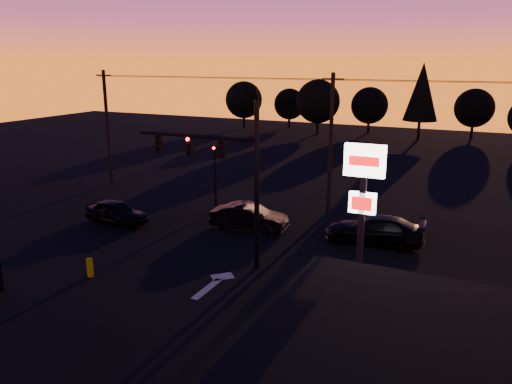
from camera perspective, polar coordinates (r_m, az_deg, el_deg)
ground at (r=21.90m, az=-8.10°, el=-11.69°), size 120.00×120.00×0.00m
lane_arrow at (r=22.93m, az=-4.74°, el=-10.29°), size 1.20×3.10×0.01m
traffic_signal_mast at (r=23.58m, az=-3.46°, el=3.10°), size 6.79×0.52×8.58m
secondary_signal at (r=32.74m, az=-4.72°, el=2.70°), size 0.30×0.31×4.35m
pylon_sign at (r=18.83m, az=12.11°, el=-0.31°), size 1.50×0.28×6.80m
utility_pole_0 at (r=40.86m, az=-16.61°, el=7.03°), size 1.40×0.26×9.00m
utility_pole_1 at (r=31.99m, az=8.52°, el=5.46°), size 1.40×0.26×9.00m
power_wires at (r=31.59m, az=8.80°, el=12.58°), size 36.00×1.22×0.07m
bollard at (r=24.57m, az=-18.44°, el=-8.17°), size 0.29×0.29×0.88m
tree_0 at (r=74.23m, az=-1.39°, el=10.49°), size 5.36×5.36×6.74m
tree_1 at (r=74.60m, az=3.85°, el=10.00°), size 4.54×4.54×5.71m
tree_2 at (r=67.81m, az=7.10°, el=10.23°), size 5.77×5.78×7.26m
tree_3 at (r=70.15m, az=12.85°, el=9.61°), size 4.95×4.95×6.22m
tree_4 at (r=65.87m, az=18.42°, el=10.82°), size 4.18×4.18×9.50m
tree_5 at (r=70.56m, az=23.67°, el=8.78°), size 4.95×4.95×6.22m
car_left at (r=31.75m, az=-15.68°, el=-2.22°), size 4.27×1.97×1.42m
car_mid at (r=29.48m, az=-0.79°, el=-2.87°), size 4.70×2.02×1.50m
car_right at (r=27.99m, az=13.36°, el=-4.23°), size 5.45×2.50×1.54m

